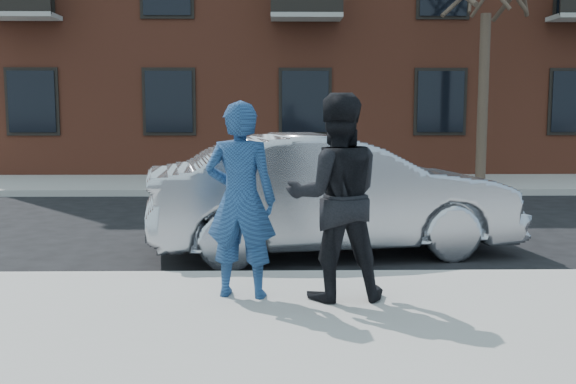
{
  "coord_description": "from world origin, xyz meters",
  "views": [
    {
      "loc": [
        -0.7,
        -6.01,
        2.01
      ],
      "look_at": [
        -0.6,
        0.4,
        1.22
      ],
      "focal_mm": 42.0,
      "sensor_mm": 36.0,
      "label": 1
    }
  ],
  "objects": [
    {
      "name": "ground",
      "position": [
        0.0,
        0.0,
        0.0
      ],
      "size": [
        100.0,
        100.0,
        0.0
      ],
      "primitive_type": "plane",
      "color": "black",
      "rests_on": "ground"
    },
    {
      "name": "near_sidewalk",
      "position": [
        0.0,
        -0.25,
        0.07
      ],
      "size": [
        50.0,
        3.5,
        0.15
      ],
      "primitive_type": "cube",
      "color": "gray",
      "rests_on": "ground"
    },
    {
      "name": "near_curb",
      "position": [
        0.0,
        1.55,
        0.07
      ],
      "size": [
        50.0,
        0.1,
        0.15
      ],
      "primitive_type": "cube",
      "color": "#999691",
      "rests_on": "ground"
    },
    {
      "name": "far_sidewalk",
      "position": [
        0.0,
        11.25,
        0.07
      ],
      "size": [
        50.0,
        3.5,
        0.15
      ],
      "primitive_type": "cube",
      "color": "gray",
      "rests_on": "ground"
    },
    {
      "name": "far_curb",
      "position": [
        0.0,
        9.45,
        0.07
      ],
      "size": [
        50.0,
        0.1,
        0.15
      ],
      "primitive_type": "cube",
      "color": "#999691",
      "rests_on": "ground"
    },
    {
      "name": "silver_sedan",
      "position": [
        0.06,
        3.2,
        0.83
      ],
      "size": [
        5.27,
        2.61,
        1.66
      ],
      "primitive_type": "imported",
      "rotation": [
        0.0,
        0.0,
        1.74
      ],
      "color": "#999BA3",
      "rests_on": "ground"
    },
    {
      "name": "man_hoodie",
      "position": [
        -1.06,
        0.55,
        1.12
      ],
      "size": [
        0.78,
        0.58,
        1.94
      ],
      "rotation": [
        0.0,
        0.0,
        2.97
      ],
      "color": "navy",
      "rests_on": "near_sidewalk"
    },
    {
      "name": "man_peacoat",
      "position": [
        -0.13,
        0.46,
        1.16
      ],
      "size": [
        1.04,
        0.84,
        2.01
      ],
      "rotation": [
        0.0,
        0.0,
        3.23
      ],
      "color": "black",
      "rests_on": "near_sidewalk"
    }
  ]
}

